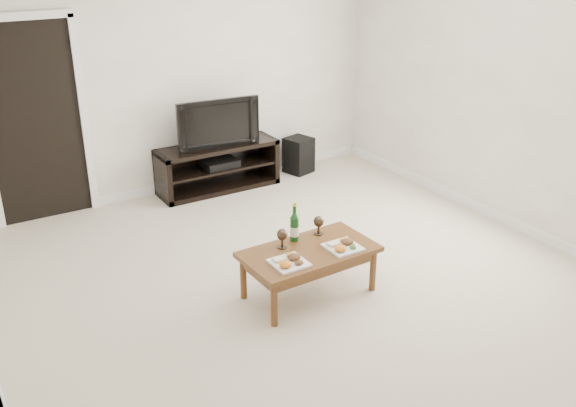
{
  "coord_description": "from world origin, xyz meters",
  "views": [
    {
      "loc": [
        -2.63,
        -3.97,
        2.87
      ],
      "look_at": [
        -0.02,
        0.31,
        0.7
      ],
      "focal_mm": 40.0,
      "sensor_mm": 36.0,
      "label": 1
    }
  ],
  "objects_px": {
    "media_console": "(218,167)",
    "television": "(216,121)",
    "subwoofer": "(299,155)",
    "coffee_table": "(309,272)"
  },
  "relations": [
    {
      "from": "subwoofer",
      "to": "television",
      "type": "bearing_deg",
      "value": 163.89
    },
    {
      "from": "media_console",
      "to": "television",
      "type": "bearing_deg",
      "value": 180.0
    },
    {
      "from": "subwoofer",
      "to": "media_console",
      "type": "bearing_deg",
      "value": 163.89
    },
    {
      "from": "media_console",
      "to": "subwoofer",
      "type": "xyz_separation_m",
      "value": [
        1.12,
        -0.0,
        -0.05
      ]
    },
    {
      "from": "television",
      "to": "coffee_table",
      "type": "distance_m",
      "value": 2.65
    },
    {
      "from": "media_console",
      "to": "coffee_table",
      "type": "relative_size",
      "value": 1.29
    },
    {
      "from": "subwoofer",
      "to": "coffee_table",
      "type": "relative_size",
      "value": 0.4
    },
    {
      "from": "television",
      "to": "subwoofer",
      "type": "relative_size",
      "value": 2.16
    },
    {
      "from": "media_console",
      "to": "television",
      "type": "distance_m",
      "value": 0.55
    },
    {
      "from": "television",
      "to": "media_console",
      "type": "bearing_deg",
      "value": 5.3
    }
  ]
}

